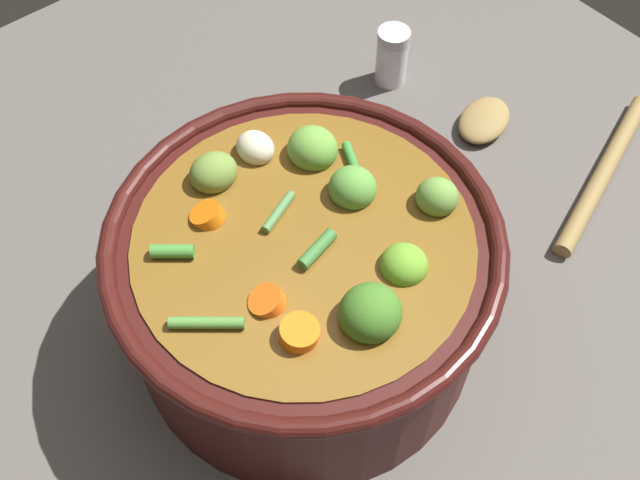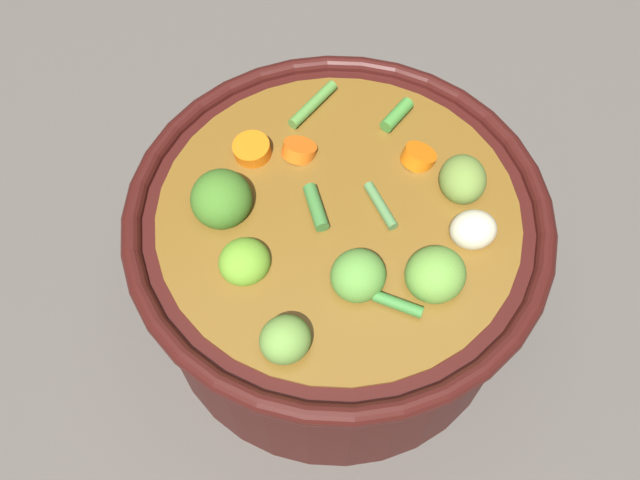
{
  "view_description": "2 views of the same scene",
  "coord_description": "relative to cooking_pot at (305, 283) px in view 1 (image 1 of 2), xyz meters",
  "views": [
    {
      "loc": [
        0.26,
        -0.2,
        0.6
      ],
      "look_at": [
        -0.0,
        0.02,
        0.12
      ],
      "focal_mm": 42.59,
      "sensor_mm": 36.0,
      "label": 1
    },
    {
      "loc": [
        0.03,
        0.26,
        0.52
      ],
      "look_at": [
        0.01,
        0.01,
        0.11
      ],
      "focal_mm": 36.64,
      "sensor_mm": 36.0,
      "label": 2
    }
  ],
  "objects": [
    {
      "name": "ground_plane",
      "position": [
        -0.0,
        -0.0,
        -0.08
      ],
      "size": [
        1.1,
        1.1,
        0.0
      ],
      "primitive_type": "plane",
      "color": "#514C47"
    },
    {
      "name": "cooking_pot",
      "position": [
        0.0,
        0.0,
        0.0
      ],
      "size": [
        0.31,
        0.31,
        0.17
      ],
      "color": "#38110F",
      "rests_on": "ground_plane"
    },
    {
      "name": "wooden_spoon",
      "position": [
        -0.0,
        0.32,
        -0.07
      ],
      "size": [
        0.21,
        0.23,
        0.02
      ],
      "color": "olive",
      "rests_on": "ground_plane"
    },
    {
      "name": "salt_shaker",
      "position": [
        -0.18,
        0.27,
        -0.04
      ],
      "size": [
        0.04,
        0.04,
        0.07
      ],
      "color": "silver",
      "rests_on": "ground_plane"
    }
  ]
}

